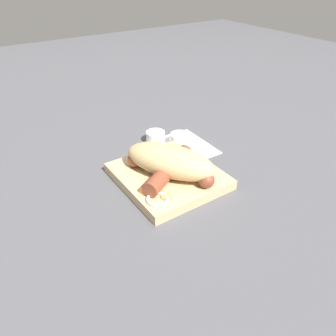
{
  "coord_description": "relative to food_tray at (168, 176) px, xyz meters",
  "views": [
    {
      "loc": [
        0.48,
        -0.32,
        0.41
      ],
      "look_at": [
        0.0,
        0.0,
        0.03
      ],
      "focal_mm": 35.0,
      "sensor_mm": 36.0,
      "label": 1
    }
  ],
  "objects": [
    {
      "name": "condiment_cup_far",
      "position": [
        -0.16,
        0.07,
        0.0
      ],
      "size": [
        0.05,
        0.05,
        0.03
      ],
      "color": "silver",
      "rests_on": "ground_plane"
    },
    {
      "name": "bread_roll",
      "position": [
        0.01,
        -0.0,
        0.04
      ],
      "size": [
        0.21,
        0.17,
        0.06
      ],
      "color": "tan",
      "rests_on": "food_tray"
    },
    {
      "name": "food_tray",
      "position": [
        0.0,
        0.0,
        0.0
      ],
      "size": [
        0.21,
        0.2,
        0.02
      ],
      "color": "tan",
      "rests_on": "ground_plane"
    },
    {
      "name": "pickled_veggies",
      "position": [
        0.05,
        -0.07,
        0.01
      ],
      "size": [
        0.07,
        0.07,
        0.01
      ],
      "color": "orange",
      "rests_on": "food_tray"
    },
    {
      "name": "ground_plane",
      "position": [
        0.0,
        0.0,
        -0.01
      ],
      "size": [
        3.0,
        3.0,
        0.0
      ],
      "primitive_type": "plane",
      "color": "#4C4C51"
    },
    {
      "name": "condiment_cup_near",
      "position": [
        -0.12,
        0.11,
        0.0
      ],
      "size": [
        0.05,
        0.05,
        0.03
      ],
      "color": "silver",
      "rests_on": "ground_plane"
    },
    {
      "name": "sausage",
      "position": [
        0.01,
        -0.01,
        0.03
      ],
      "size": [
        0.18,
        0.16,
        0.03
      ],
      "color": "brown",
      "rests_on": "food_tray"
    },
    {
      "name": "napkin",
      "position": [
        -0.1,
        0.1,
        -0.01
      ],
      "size": [
        0.16,
        0.16,
        0.0
      ],
      "color": "white",
      "rests_on": "ground_plane"
    }
  ]
}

